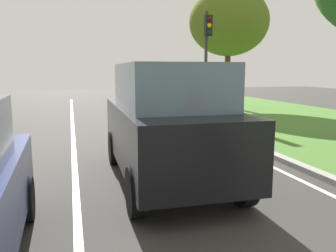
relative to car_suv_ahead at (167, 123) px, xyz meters
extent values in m
plane|color=#383533|center=(-1.05, 4.50, -1.17)|extent=(60.00, 60.00, 0.00)
cube|color=silver|center=(-1.75, 4.50, -1.16)|extent=(0.12, 32.00, 0.01)
cube|color=silver|center=(2.55, 4.50, -1.16)|extent=(0.12, 32.00, 0.01)
cube|color=#47752D|center=(7.45, 4.50, -1.14)|extent=(9.00, 48.00, 0.06)
cube|color=#9E9B93|center=(3.05, 4.50, -1.11)|extent=(0.24, 48.00, 0.12)
cube|color=black|center=(0.00, 0.04, -0.24)|extent=(1.99, 4.54, 1.10)
cube|color=slate|center=(0.00, -0.11, 0.71)|extent=(1.75, 2.73, 0.80)
cylinder|color=black|center=(-0.84, 1.59, -0.79)|extent=(0.23, 0.76, 0.76)
cylinder|color=black|center=(0.90, 1.55, -0.79)|extent=(0.23, 0.76, 0.76)
cylinder|color=black|center=(-0.90, -1.47, -0.79)|extent=(0.23, 0.76, 0.76)
cylinder|color=black|center=(0.85, -1.51, -0.79)|extent=(0.23, 0.76, 0.76)
cylinder|color=black|center=(-2.46, -1.19, -0.85)|extent=(0.24, 0.65, 0.64)
cylinder|color=#2D2D2D|center=(4.19, 8.57, 1.20)|extent=(0.14, 0.14, 4.73)
cube|color=black|center=(4.19, 8.37, 2.93)|extent=(0.32, 0.24, 0.90)
sphere|color=#3F0F0F|center=(4.19, 8.24, 3.21)|extent=(0.20, 0.20, 0.20)
sphere|color=#F2AD19|center=(4.19, 8.24, 2.93)|extent=(0.20, 0.20, 0.20)
sphere|color=black|center=(4.19, 8.24, 2.65)|extent=(0.20, 0.20, 0.20)
cylinder|color=#4C331E|center=(6.93, 12.10, 0.42)|extent=(0.32, 0.32, 3.17)
ellipsoid|color=#51661E|center=(6.93, 12.10, 3.67)|extent=(4.45, 4.45, 3.78)
camera|label=1|loc=(-1.76, -6.32, 0.99)|focal=37.10mm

